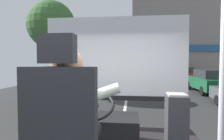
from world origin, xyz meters
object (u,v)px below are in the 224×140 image
Objects in this scene: steering_console at (99,129)px; handrail_pole at (223,87)px; parked_car_red at (182,74)px; parked_car_blue at (173,72)px; parked_car_green at (211,81)px; bus_driver at (70,116)px; fare_box at (176,131)px.

handrail_pole is (1.07, -1.21, 0.77)m from steering_console.
parked_car_red reaches higher than parked_car_blue.
handrail_pole is 0.50× the size of parked_car_green.
steering_console reaches higher than parked_car_red.
steering_console is at bearing -104.54° from parked_car_blue.
bus_driver is 0.40× the size of handrail_pole.
handrail_pole reaches higher than fare_box.
bus_driver reaches higher than parked_car_green.
fare_box reaches higher than parked_car_blue.
parked_car_red is (5.15, 15.87, -0.30)m from steering_console.
handrail_pole is 0.93m from fare_box.
parked_car_green is at bearing -89.77° from parked_car_blue.
fare_box reaches higher than parked_car_red.
fare_box is 0.21× the size of parked_car_blue.
bus_driver is 0.97× the size of fare_box.
bus_driver reaches higher than parked_car_blue.
bus_driver is 1.23m from fare_box.
handrail_pole reaches higher than bus_driver.
handrail_pole is 22.08m from parked_car_blue.
fare_box is at bearing 37.63° from bus_driver.
fare_box is 21.39m from parked_car_blue.
bus_driver reaches higher than parked_car_red.
handrail_pole reaches higher than parked_car_red.
fare_box is 16.91m from parked_car_red.
parked_car_green is at bearing -88.19° from parked_car_red.
handrail_pole reaches higher than steering_console.
parked_car_green is 10.59m from parked_car_blue.
fare_box is 0.20× the size of parked_car_green.
bus_driver reaches higher than steering_console.
fare_box is 0.21× the size of parked_car_red.
steering_console is at bearing 131.57° from handrail_pole.
parked_car_blue is at bearing 78.20° from fare_box.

